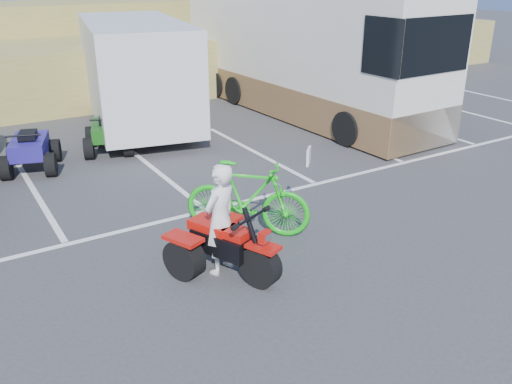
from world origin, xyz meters
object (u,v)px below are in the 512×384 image
cargo_trailer (136,70)px  rv_motorhome (302,62)px  green_dirt_bike (247,198)px  quad_atv_green (110,151)px  rider (220,219)px  red_trike_atv (229,273)px  quad_atv_blue (33,170)px

cargo_trailer → rv_motorhome: 5.25m
green_dirt_bike → quad_atv_green: 5.95m
rider → quad_atv_green: bearing=-115.7°
green_dirt_bike → cargo_trailer: cargo_trailer is taller
rider → cargo_trailer: size_ratio=0.26×
quad_atv_green → rv_motorhome: bearing=25.1°
red_trike_atv → rider: size_ratio=0.97×
rider → rv_motorhome: size_ratio=0.17×
red_trike_atv → quad_atv_blue: size_ratio=1.08×
green_dirt_bike → quad_atv_green: bearing=50.7°
rider → quad_atv_blue: (-1.65, 6.36, -0.89)m
quad_atv_blue → rv_motorhome: bearing=26.0°
green_dirt_bike → quad_atv_green: green_dirt_bike is taller
rider → rv_motorhome: (7.02, 7.63, 0.73)m
rider → cargo_trailer: cargo_trailer is taller
rv_motorhome → red_trike_atv: bearing=-133.9°
rider → red_trike_atv: bearing=90.0°
cargo_trailer → quad_atv_blue: size_ratio=4.33×
red_trike_atv → rv_motorhome: rv_motorhome is taller
cargo_trailer → quad_atv_green: 3.04m
rv_motorhome → quad_atv_blue: bearing=-173.6°
red_trike_atv → quad_atv_blue: red_trike_atv is taller
quad_atv_blue → quad_atv_green: size_ratio=1.01×
green_dirt_bike → quad_atv_blue: 6.09m
red_trike_atv → rv_motorhome: (6.96, 7.77, 1.62)m
green_dirt_bike → quad_atv_blue: bearing=70.1°
red_trike_atv → rv_motorhome: size_ratio=0.16×
cargo_trailer → rv_motorhome: size_ratio=0.66×
rider → green_dirt_bike: (1.02, 0.92, -0.22)m
rider → quad_atv_blue: bearing=-98.5°
quad_atv_green → red_trike_atv: bearing=-74.1°
rv_motorhome → quad_atv_green: rv_motorhome is taller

